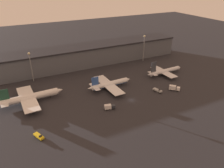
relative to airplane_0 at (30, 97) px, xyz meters
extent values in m
plane|color=#26262B|center=(60.78, -27.65, -3.82)|extent=(600.00, 600.00, 0.00)
cube|color=#4C515B|center=(60.78, 48.03, 4.66)|extent=(176.19, 22.27, 16.96)
cube|color=black|center=(60.78, 48.03, 13.73)|extent=(176.19, 24.27, 1.20)
cylinder|color=white|center=(0.49, 0.02, 0.26)|extent=(35.85, 5.53, 4.30)
cylinder|color=#ADB2B7|center=(0.49, 0.02, -0.49)|extent=(34.05, 4.83, 3.65)
cone|color=white|center=(19.63, 0.68, 0.26)|extent=(5.29, 4.26, 4.08)
cube|color=#1E4738|center=(-14.50, -0.50, 5.84)|extent=(6.03, 0.61, 6.87)
cube|color=white|center=(-15.22, -0.53, 0.90)|extent=(4.75, 13.29, 0.24)
cube|color=white|center=(-1.29, -0.04, -0.28)|extent=(10.71, 36.83, 0.36)
cylinder|color=gray|center=(-0.58, 10.21, -1.71)|extent=(4.81, 2.53, 2.36)
cylinder|color=gray|center=(0.13, -10.23, -1.71)|extent=(4.81, 2.53, 2.36)
cylinder|color=black|center=(12.99, 0.45, -2.86)|extent=(0.50, 0.50, 1.93)
cylinder|color=black|center=(-1.35, 1.67, -2.86)|extent=(0.50, 0.50, 1.93)
cylinder|color=black|center=(-1.23, -1.76, -2.86)|extent=(0.50, 0.50, 1.93)
cylinder|color=white|center=(55.95, -5.03, -0.30)|extent=(28.57, 4.70, 3.71)
cylinder|color=#2D519E|center=(55.95, -5.03, -0.95)|extent=(27.13, 4.09, 3.16)
cone|color=white|center=(71.28, -4.50, -0.30)|extent=(4.57, 3.68, 3.53)
cone|color=white|center=(40.43, -5.57, -0.02)|extent=(5.67, 3.35, 3.16)
cube|color=#2D519E|center=(44.01, -5.45, 4.58)|extent=(5.21, 0.58, 6.04)
cube|color=white|center=(43.44, -5.47, 0.26)|extent=(4.14, 12.60, 0.24)
cube|color=white|center=(54.53, -5.08, -0.76)|extent=(9.36, 34.92, 0.36)
cylinder|color=gray|center=(55.05, 4.64, -2.03)|extent=(4.15, 2.18, 2.04)
cylinder|color=gray|center=(55.72, -14.75, -2.03)|extent=(4.15, 2.18, 2.04)
cylinder|color=black|center=(65.90, -4.69, -2.99)|extent=(0.50, 0.50, 1.67)
cylinder|color=black|center=(54.48, -3.60, -2.99)|extent=(0.50, 0.50, 1.67)
cylinder|color=black|center=(54.58, -6.57, -2.99)|extent=(0.50, 0.50, 1.67)
cylinder|color=silver|center=(108.05, -3.59, -0.67)|extent=(29.89, 4.35, 3.32)
cylinder|color=#333842|center=(108.05, -3.59, -1.25)|extent=(28.39, 3.80, 2.82)
cone|color=silver|center=(123.94, -3.04, -0.67)|extent=(4.09, 3.29, 3.16)
cone|color=silver|center=(92.00, -4.15, -0.42)|extent=(5.08, 3.00, 2.82)
cube|color=#333842|center=(95.54, -4.02, 5.35)|extent=(4.66, 0.56, 8.72)
cube|color=silver|center=(94.95, -4.04, -0.17)|extent=(3.65, 9.60, 0.24)
cube|color=silver|center=(106.56, -3.64, -1.08)|extent=(8.22, 26.61, 0.36)
cylinder|color=gray|center=(107.20, 3.77, -2.25)|extent=(3.72, 1.95, 1.83)
cylinder|color=gray|center=(107.71, -10.99, -2.25)|extent=(3.72, 1.95, 1.83)
cylinder|color=black|center=(118.47, -3.23, -3.08)|extent=(0.50, 0.50, 1.50)
cylinder|color=black|center=(106.52, -2.31, -3.08)|extent=(0.50, 0.50, 1.50)
cylinder|color=black|center=(106.61, -4.97, -3.08)|extent=(0.50, 0.50, 1.50)
cube|color=#282D38|center=(45.24, -31.34, -2.11)|extent=(2.46, 2.72, 1.99)
cube|color=silver|center=(41.71, -30.57, -1.78)|extent=(4.55, 3.17, 2.65)
cylinder|color=black|center=(45.23, -30.43, -3.37)|extent=(1.00, 0.76, 0.90)
cylinder|color=black|center=(44.86, -32.16, -3.37)|extent=(1.00, 0.76, 0.90)
cylinder|color=black|center=(41.05, -29.53, -3.37)|extent=(1.00, 0.76, 0.90)
cylinder|color=black|center=(40.68, -31.25, -3.37)|extent=(1.00, 0.76, 0.90)
cube|color=white|center=(97.76, -31.39, -1.97)|extent=(3.42, 3.42, 2.26)
cube|color=silver|center=(94.85, -28.51, -1.60)|extent=(5.15, 5.13, 3.01)
cylinder|color=black|center=(98.28, -30.55, -3.37)|extent=(1.09, 1.09, 0.90)
cylinder|color=black|center=(96.93, -31.91, -3.37)|extent=(1.09, 1.09, 0.90)
cylinder|color=black|center=(94.83, -27.13, -3.37)|extent=(1.09, 1.09, 0.90)
cylinder|color=black|center=(93.48, -28.49, -3.37)|extent=(1.09, 1.09, 0.90)
cube|color=#9EA3A8|center=(83.62, -25.66, -2.53)|extent=(4.01, 7.31, 1.14)
cube|color=black|center=(84.07, -27.34, -1.56)|extent=(1.73, 1.09, 0.80)
cylinder|color=black|center=(85.02, -27.59, -3.37)|extent=(0.79, 1.02, 0.90)
cylinder|color=black|center=(83.37, -28.03, -3.37)|extent=(0.79, 1.02, 0.90)
cylinder|color=black|center=(83.87, -23.29, -3.37)|extent=(0.79, 1.02, 0.90)
cylinder|color=black|center=(82.21, -23.73, -3.37)|extent=(0.79, 1.02, 0.90)
cube|color=gold|center=(-1.44, -38.57, -2.59)|extent=(4.71, 7.12, 1.02)
cube|color=black|center=(-0.78, -40.13, -1.68)|extent=(1.73, 1.26, 0.80)
cylinder|color=black|center=(0.18, -40.24, -3.37)|extent=(0.87, 1.05, 0.90)
cylinder|color=black|center=(-1.38, -40.89, -3.37)|extent=(0.87, 1.05, 0.90)
cylinder|color=black|center=(-1.50, -36.24, -3.37)|extent=(0.87, 1.05, 0.90)
cylinder|color=black|center=(-3.06, -36.89, -3.37)|extent=(0.87, 1.05, 0.90)
cylinder|color=slate|center=(7.10, 32.45, 7.32)|extent=(0.70, 0.70, 22.29)
sphere|color=beige|center=(7.10, 32.45, 19.07)|extent=(1.80, 1.80, 1.80)
cylinder|color=slate|center=(110.49, 32.45, 8.03)|extent=(0.70, 0.70, 23.71)
sphere|color=beige|center=(110.49, 32.45, 20.48)|extent=(1.80, 1.80, 1.80)
camera|label=1|loc=(-7.60, -134.10, 70.94)|focal=35.00mm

